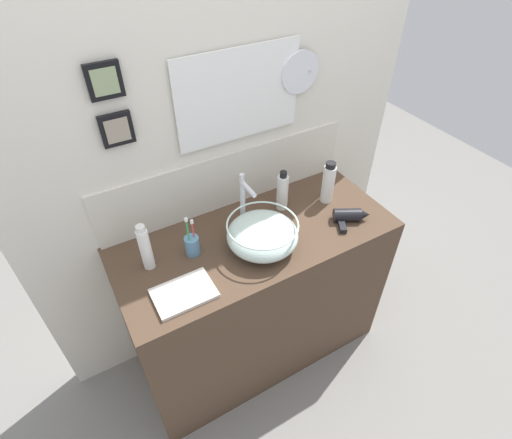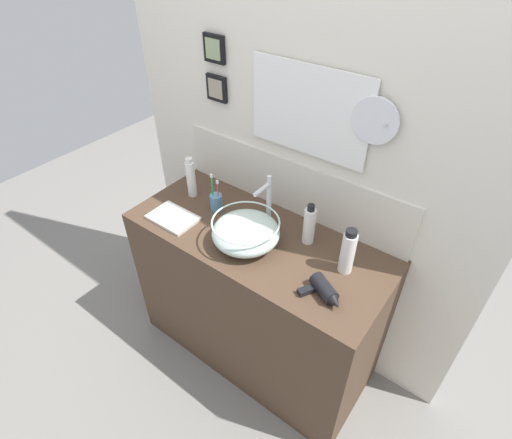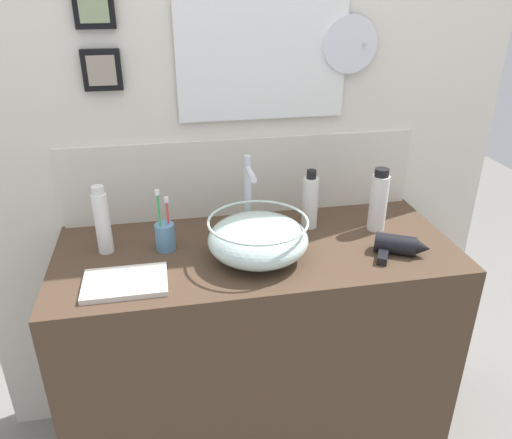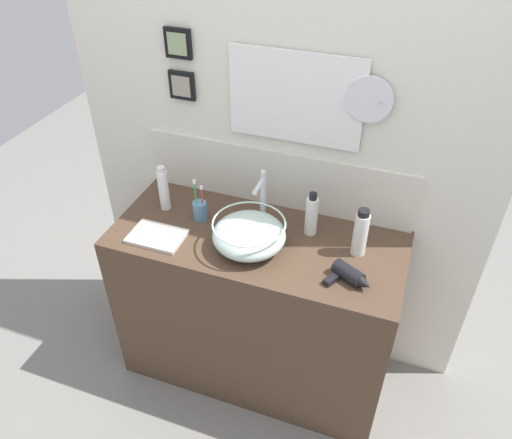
{
  "view_description": "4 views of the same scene",
  "coord_description": "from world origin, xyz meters",
  "views": [
    {
      "loc": [
        -0.64,
        -1.11,
        2.11
      ],
      "look_at": [
        -0.0,
        0.0,
        0.98
      ],
      "focal_mm": 28.0,
      "sensor_mm": 36.0,
      "label": 1
    },
    {
      "loc": [
        0.84,
        -1.12,
        2.1
      ],
      "look_at": [
        -0.0,
        0.0,
        0.98
      ],
      "focal_mm": 28.0,
      "sensor_mm": 36.0,
      "label": 2
    },
    {
      "loc": [
        -0.27,
        -1.37,
        1.65
      ],
      "look_at": [
        -0.0,
        0.0,
        0.98
      ],
      "focal_mm": 35.0,
      "sensor_mm": 36.0,
      "label": 3
    },
    {
      "loc": [
        0.55,
        -1.55,
        2.25
      ],
      "look_at": [
        -0.0,
        0.0,
        0.98
      ],
      "focal_mm": 35.0,
      "sensor_mm": 36.0,
      "label": 4
    }
  ],
  "objects": [
    {
      "name": "faucet",
      "position": [
        -0.01,
        0.1,
        1.03
      ],
      "size": [
        0.02,
        0.12,
        0.27
      ],
      "color": "silver",
      "rests_on": "vanity_counter"
    },
    {
      "name": "soap_dispenser",
      "position": [
        -0.47,
        0.06,
        0.98
      ],
      "size": [
        0.05,
        0.05,
        0.22
      ],
      "color": "white",
      "rests_on": "vanity_counter"
    },
    {
      "name": "toothbrush_cup",
      "position": [
        -0.29,
        0.05,
        0.92
      ],
      "size": [
        0.06,
        0.06,
        0.21
      ],
      "color": "#598CB2",
      "rests_on": "vanity_counter"
    },
    {
      "name": "vanity_counter",
      "position": [
        0.0,
        0.0,
        0.44
      ],
      "size": [
        1.27,
        0.55,
        0.88
      ],
      "primitive_type": "cube",
      "color": "#4C3828",
      "rests_on": "ground"
    },
    {
      "name": "spray_bottle",
      "position": [
        0.43,
        0.05,
        0.98
      ],
      "size": [
        0.06,
        0.06,
        0.22
      ],
      "color": "white",
      "rests_on": "vanity_counter"
    },
    {
      "name": "back_panel",
      "position": [
        0.0,
        0.3,
        1.26
      ],
      "size": [
        1.91,
        0.1,
        2.52
      ],
      "color": "silver",
      "rests_on": "ground"
    },
    {
      "name": "hair_drier",
      "position": [
        0.43,
        -0.12,
        0.91
      ],
      "size": [
        0.19,
        0.13,
        0.06
      ],
      "color": "black",
      "rests_on": "vanity_counter"
    },
    {
      "name": "hand_towel",
      "position": [
        -0.4,
        -0.14,
        0.88
      ],
      "size": [
        0.23,
        0.16,
        0.02
      ],
      "primitive_type": "cube",
      "color": "silver",
      "rests_on": "vanity_counter"
    },
    {
      "name": "glass_bowl_sink",
      "position": [
        -0.01,
        -0.07,
        0.94
      ],
      "size": [
        0.31,
        0.31,
        0.13
      ],
      "color": "silver",
      "rests_on": "vanity_counter"
    },
    {
      "name": "shampoo_bottle",
      "position": [
        0.21,
        0.12,
        0.97
      ],
      "size": [
        0.05,
        0.05,
        0.21
      ],
      "color": "white",
      "rests_on": "vanity_counter"
    }
  ]
}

